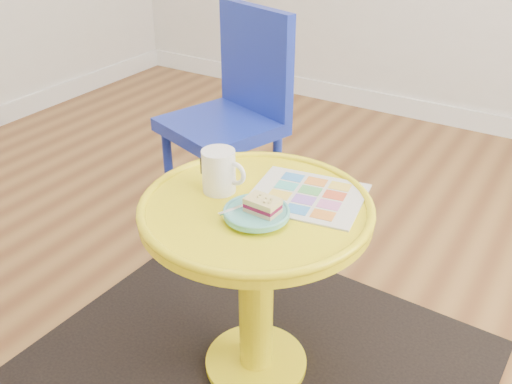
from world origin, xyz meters
The scene contains 10 objects.
floor centered at (0.00, 0.00, 0.00)m, with size 4.00×4.00×0.00m, color brown.
room_walls centered at (-0.99, 0.99, 0.06)m, with size 4.00×4.00×4.00m.
rug centered at (0.33, -0.25, 0.00)m, with size 1.30×1.10×0.01m, color black.
side_table centered at (0.33, -0.25, 0.42)m, with size 0.62×0.62×0.59m.
chair centered at (-0.19, 0.43, 0.52)m, with size 0.50×0.50×0.91m.
newspaper centered at (0.43, -0.14, 0.59)m, with size 0.30×0.25×0.01m, color silver.
mug centered at (0.21, -0.24, 0.65)m, with size 0.13×0.09×0.12m.
plate centered at (0.37, -0.31, 0.60)m, with size 0.17×0.17×0.02m.
cake_slice centered at (0.39, -0.30, 0.63)m, with size 0.09×0.06×0.04m.
fork centered at (0.33, -0.30, 0.61)m, with size 0.07×0.14×0.00m.
Camera 1 is at (1.01, -1.34, 1.36)m, focal length 40.00 mm.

